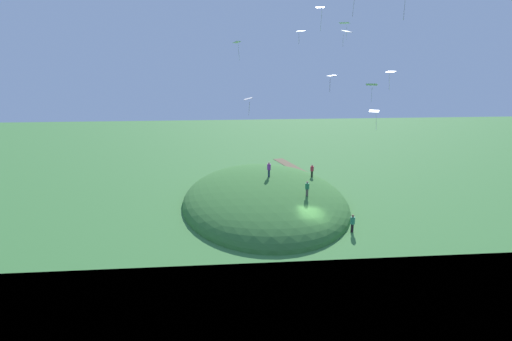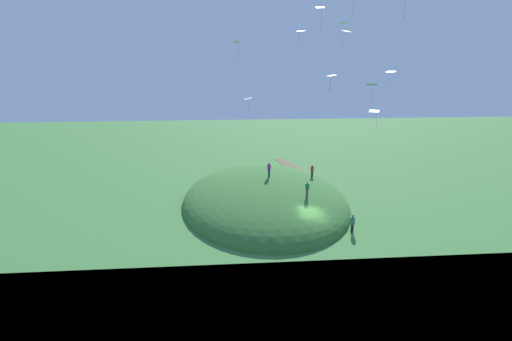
# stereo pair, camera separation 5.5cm
# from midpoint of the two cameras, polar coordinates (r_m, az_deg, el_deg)

# --- Properties ---
(ground_plane) EXTENTS (160.00, 160.00, 0.00)m
(ground_plane) POSITION_cam_midpoint_polar(r_m,az_deg,el_deg) (40.25, 7.83, -8.43)
(ground_plane) COLOR #407E3A
(grass_hill) EXTENTS (28.27, 18.99, 5.79)m
(grass_hill) POSITION_cam_midpoint_polar(r_m,az_deg,el_deg) (48.29, 1.19, -4.27)
(grass_hill) COLOR #36712F
(grass_hill) RESTS_ON ground_plane
(dirt_path) EXTENTS (12.33, 4.72, 0.04)m
(dirt_path) POSITION_cam_midpoint_polar(r_m,az_deg,el_deg) (63.77, 5.22, 0.45)
(dirt_path) COLOR brown
(dirt_path) RESTS_ON ground_plane
(person_walking_path) EXTENTS (0.58, 0.58, 1.79)m
(person_walking_path) POSITION_cam_midpoint_polar(r_m,az_deg,el_deg) (47.34, 1.86, 0.42)
(person_walking_path) COLOR #1C2B44
(person_walking_path) RESTS_ON grass_hill
(person_on_hilltop) EXTENTS (0.57, 0.57, 1.61)m
(person_on_hilltop) POSITION_cam_midpoint_polar(r_m,az_deg,el_deg) (50.33, 7.86, 0.18)
(person_on_hilltop) COLOR black
(person_on_hilltop) RESTS_ON grass_hill
(person_watching_kites) EXTENTS (0.47, 0.47, 1.80)m
(person_watching_kites) POSITION_cam_midpoint_polar(r_m,az_deg,el_deg) (40.39, 13.33, -6.89)
(person_watching_kites) COLOR black
(person_watching_kites) RESTS_ON ground_plane
(person_with_child) EXTENTS (0.52, 0.52, 1.59)m
(person_with_child) POSITION_cam_midpoint_polar(r_m,az_deg,el_deg) (42.54, 7.18, -2.27)
(person_with_child) COLOR #595147
(person_with_child) RESTS_ON grass_hill
(kite_0) EXTENTS (1.10, 0.76, 1.64)m
(kite_0) POSITION_cam_midpoint_polar(r_m,az_deg,el_deg) (38.33, -1.04, 9.88)
(kite_0) COLOR white
(kite_1) EXTENTS (0.84, 0.90, 1.14)m
(kite_1) POSITION_cam_midpoint_polar(r_m,az_deg,el_deg) (37.03, 6.24, 18.64)
(kite_1) COLOR white
(kite_2) EXTENTS (1.19, 1.15, 2.05)m
(kite_2) POSITION_cam_midpoint_polar(r_m,az_deg,el_deg) (47.98, 18.30, 12.78)
(kite_2) COLOR white
(kite_3) EXTENTS (1.30, 1.39, 1.79)m
(kite_3) POSITION_cam_midpoint_polar(r_m,az_deg,el_deg) (49.49, 12.27, 19.36)
(kite_3) COLOR white
(kite_4) EXTENTS (0.85, 0.65, 1.21)m
(kite_4) POSITION_cam_midpoint_polar(r_m,az_deg,el_deg) (31.10, 10.54, 12.73)
(kite_4) COLOR white
(kite_5) EXTENTS (1.17, 1.25, 1.57)m
(kite_5) POSITION_cam_midpoint_polar(r_m,az_deg,el_deg) (43.83, 12.52, 18.31)
(kite_5) COLOR white
(kite_6) EXTENTS (1.12, 1.26, 2.08)m
(kite_6) POSITION_cam_midpoint_polar(r_m,az_deg,el_deg) (46.41, 16.19, 7.81)
(kite_6) COLOR white
(kite_7) EXTENTS (0.71, 0.90, 2.24)m
(kite_7) POSITION_cam_midpoint_polar(r_m,az_deg,el_deg) (43.45, 8.99, 21.26)
(kite_7) COLOR white
(kite_11) EXTENTS (1.11, 1.28, 1.81)m
(kite_11) POSITION_cam_midpoint_polar(r_m,az_deg,el_deg) (41.64, 15.85, 11.35)
(kite_11) COLOR white
(kite_12) EXTENTS (1.05, 1.00, 2.05)m
(kite_12) POSITION_cam_midpoint_polar(r_m,az_deg,el_deg) (45.85, -2.60, 17.26)
(kite_12) COLOR white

